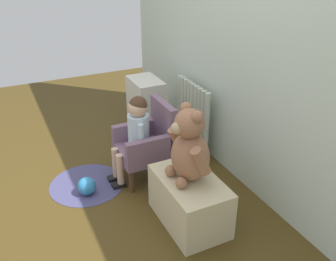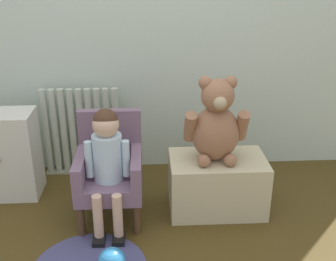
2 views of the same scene
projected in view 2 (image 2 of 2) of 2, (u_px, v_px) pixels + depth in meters
name	position (u px, v px, depth m)	size (l,w,h in m)	color
back_wall	(141.00, 4.00, 2.81)	(3.80, 0.05, 2.40)	silver
radiator	(82.00, 133.00, 3.02)	(0.56, 0.05, 0.65)	beige
small_dresser	(6.00, 155.00, 2.76)	(0.40, 0.29, 0.58)	silver
child_armchair	(110.00, 168.00, 2.54)	(0.38, 0.42, 0.64)	slate
child_figure	(107.00, 153.00, 2.38)	(0.25, 0.35, 0.73)	silver
low_bench	(217.00, 184.00, 2.65)	(0.59, 0.37, 0.35)	#C8BA91
large_teddy_bear	(216.00, 124.00, 2.49)	(0.38, 0.27, 0.52)	#976648
toy_ball	(112.00, 261.00, 2.14)	(0.14, 0.14, 0.14)	#3088CC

